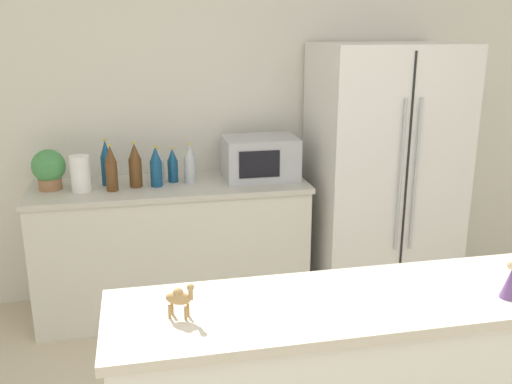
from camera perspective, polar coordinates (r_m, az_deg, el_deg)
wall_back at (r=4.06m, az=-1.32°, el=7.80°), size 8.00×0.06×2.55m
back_counter at (r=3.89m, az=-8.33°, el=-5.45°), size 1.78×0.63×0.89m
refrigerator at (r=4.02m, az=12.51°, el=1.66°), size 0.94×0.74×1.77m
potted_plant at (r=3.78m, az=-20.02°, el=2.22°), size 0.21×0.21×0.25m
paper_towel_roll at (r=3.67m, az=-17.14°, el=1.76°), size 0.12×0.12×0.23m
microwave at (r=3.81m, az=0.40°, el=3.45°), size 0.48×0.37×0.28m
back_bottle_0 at (r=3.67m, az=-9.97°, el=2.47°), size 0.08×0.08×0.26m
back_bottle_1 at (r=3.77m, az=-8.33°, el=2.64°), size 0.07×0.07×0.23m
back_bottle_2 at (r=3.77m, az=-14.74°, el=2.80°), size 0.07×0.07×0.30m
back_bottle_3 at (r=3.78m, az=-9.70°, el=2.61°), size 0.07×0.07×0.23m
back_bottle_4 at (r=3.68m, az=-11.99°, el=2.61°), size 0.08×0.08×0.29m
back_bottle_5 at (r=3.73m, az=-6.63°, el=2.82°), size 0.08×0.08×0.26m
back_bottle_6 at (r=3.63m, az=-14.28°, el=2.27°), size 0.07×0.07×0.30m
camel_figurine at (r=1.91m, az=-7.66°, el=-10.40°), size 0.10×0.07×0.12m
wise_man_figurine_blue at (r=2.21m, az=24.08°, el=-8.15°), size 0.06×0.06×0.15m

